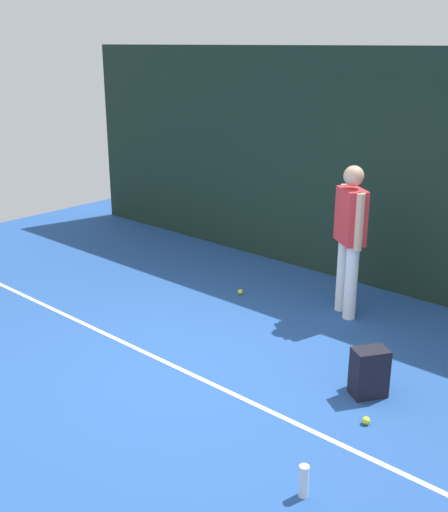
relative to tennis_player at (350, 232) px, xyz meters
name	(u,v)px	position (x,y,z in m)	size (l,w,h in m)	color
ground_plane	(196,365)	(-0.42, -1.99, -0.97)	(12.00, 12.00, 0.00)	#234C93
back_fence	(366,170)	(-0.42, 1.01, 0.48)	(10.00, 0.10, 2.90)	#192D23
court_line	(184,371)	(-0.42, -2.16, -0.96)	(9.00, 0.05, 0.00)	white
tennis_player	(350,232)	(0.00, 0.00, 0.00)	(0.45, 0.41, 1.70)	white
backpack	(368,372)	(1.07, -1.37, -0.76)	(0.38, 0.37, 0.44)	black
tennis_ball_near_player	(240,292)	(-1.26, -0.36, -0.93)	(0.07, 0.07, 0.07)	#CCE033
tennis_ball_by_fence	(366,421)	(1.30, -1.79, -0.93)	(0.07, 0.07, 0.07)	#CCE033
water_bottle	(304,481)	(1.42, -2.83, -0.85)	(0.07, 0.07, 0.24)	white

